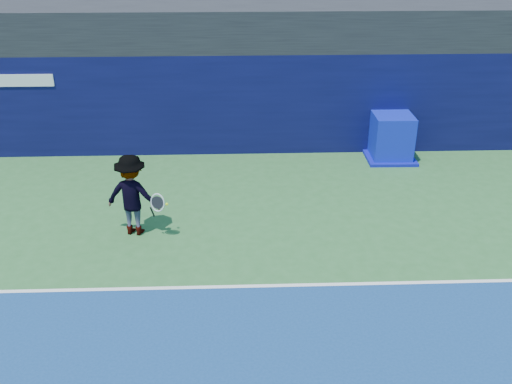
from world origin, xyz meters
TOP-DOWN VIEW (x-y plane):
  - baseline at (0.00, 3.00)m, footprint 24.00×0.10m
  - stadium_band at (0.00, 11.50)m, footprint 36.00×3.00m
  - back_wall_assembly at (-0.00, 10.50)m, footprint 36.00×1.03m
  - equipment_cart at (5.04, 9.49)m, footprint 1.44×1.44m
  - tennis_player at (-1.90, 5.25)m, footprint 1.44×0.96m
  - tennis_ball at (-1.14, 5.20)m, footprint 0.06×0.06m

SIDE VIEW (x-z plane):
  - baseline at x=0.00m, z-range 0.01..0.01m
  - equipment_cart at x=5.04m, z-range -0.06..1.30m
  - tennis_ball at x=-1.14m, z-range 0.70..0.76m
  - tennis_player at x=-1.90m, z-range 0.00..1.90m
  - back_wall_assembly at x=0.00m, z-range 0.00..3.00m
  - stadium_band at x=0.00m, z-range 3.00..4.20m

